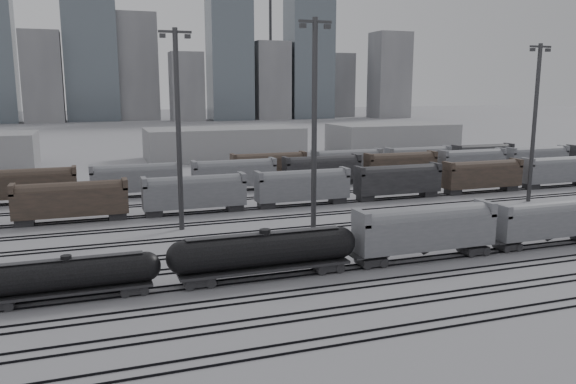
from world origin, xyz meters
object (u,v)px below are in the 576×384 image
object	(u,v)px
tank_car_a	(67,276)
light_mast_c	(314,121)
tank_car_b	(265,251)
hopper_car_b	(549,219)
hopper_car_a	(425,228)

from	to	relation	value
tank_car_a	light_mast_c	xyz separation A→B (m)	(29.21, 15.66, 11.89)
tank_car_b	hopper_car_b	bearing A→B (deg)	0.00
hopper_car_a	light_mast_c	bearing A→B (deg)	112.51
light_mast_c	hopper_car_b	bearing A→B (deg)	-33.92
tank_car_a	tank_car_b	bearing A→B (deg)	0.00
tank_car_a	light_mast_c	distance (m)	35.21
hopper_car_a	hopper_car_b	xyz separation A→B (m)	(16.80, 0.00, -0.35)
hopper_car_b	light_mast_c	size ratio (longest dim) A/B	0.54
tank_car_a	hopper_car_b	bearing A→B (deg)	0.00
tank_car_b	light_mast_c	world-z (taller)	light_mast_c
hopper_car_b	light_mast_c	distance (m)	30.13
tank_car_a	hopper_car_b	world-z (taller)	hopper_car_b
hopper_car_b	light_mast_c	world-z (taller)	light_mast_c
tank_car_b	tank_car_a	bearing A→B (deg)	180.00
tank_car_a	light_mast_c	bearing A→B (deg)	28.20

